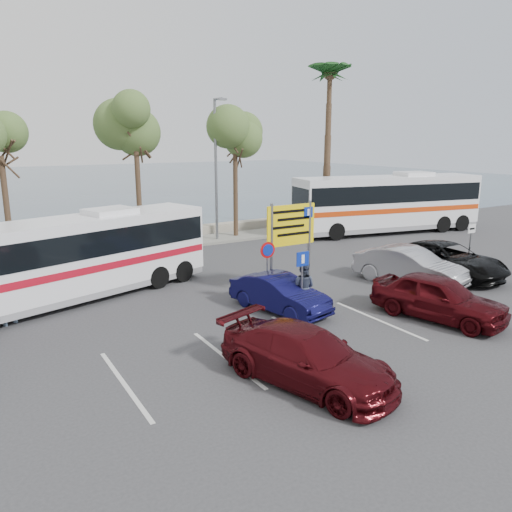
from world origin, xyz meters
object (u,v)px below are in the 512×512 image
car_silver_b (409,266)px  pedestrian_near (7,296)px  car_maroon (307,357)px  street_lamp_right (216,163)px  car_red (438,297)px  direction_sign (291,232)px  coach_bus_left (75,260)px  pedestrian_far (303,287)px  car_blue (279,293)px  coach_bus_right (388,205)px  suv_black (447,260)px

car_silver_b → pedestrian_near: (-14.90, 3.50, 0.21)m
car_maroon → pedestrian_near: bearing=108.6°
car_silver_b → pedestrian_near: pedestrian_near is taller
street_lamp_right → car_red: (0.50, -15.45, -3.83)m
direction_sign → coach_bus_left: size_ratio=0.33×
coach_bus_left → pedestrian_far: 8.54m
car_blue → pedestrian_near: pedestrian_near is taller
direction_sign → car_red: (2.50, -5.13, -1.66)m
street_lamp_right → pedestrian_far: 13.39m
coach_bus_left → car_red: (10.00, -8.43, -0.78)m
car_red → pedestrian_far: 4.57m
coach_bus_right → suv_black: size_ratio=2.38×
street_lamp_right → coach_bus_right: size_ratio=0.63×
street_lamp_right → coach_bus_left: street_lamp_right is taller
coach_bus_right → car_blue: 17.02m
street_lamp_right → car_maroon: (-6.05, -16.81, -3.90)m
car_blue → pedestrian_far: pedestrian_far is taller
street_lamp_right → suv_black: size_ratio=1.50×
car_blue → car_maroon: (-2.40, -4.79, 0.05)m
coach_bus_left → pedestrian_near: (-2.50, -1.50, -0.56)m
car_maroon → car_silver_b: size_ratio=1.03×
pedestrian_near → pedestrian_far: (9.00, -4.00, -0.08)m
car_blue → car_silver_b: (6.55, 0.00, 0.12)m
street_lamp_right → pedestrian_far: bearing=-103.5°
suv_black → car_blue: bearing=178.3°
pedestrian_near → car_silver_b: bearing=135.9°
coach_bus_left → coach_bus_right: coach_bus_right is taller
street_lamp_right → car_maroon: bearing=-109.8°
suv_black → car_silver_b: bearing=178.3°
car_silver_b → pedestrian_near: 15.31m
car_maroon → car_silver_b: 10.15m
coach_bus_right → car_maroon: (-16.80, -13.79, -1.10)m
street_lamp_right → car_maroon: 18.29m
coach_bus_left → car_blue: 7.75m
street_lamp_right → car_maroon: size_ratio=1.67×
pedestrian_far → car_red: bearing=-170.4°
car_red → pedestrian_far: bearing=125.7°
car_blue → direction_sign: bearing=32.9°
car_silver_b → car_red: bearing=-138.8°
suv_black → street_lamp_right: bearing=112.1°
coach_bus_left → car_blue: size_ratio=2.78×
pedestrian_near → pedestrian_far: bearing=125.1°
direction_sign → suv_black: direction_sign is taller
car_red → pedestrian_far: (-3.50, 2.93, 0.14)m
car_maroon → car_red: bearing=-5.4°
car_silver_b → pedestrian_near: bearing=153.0°
car_maroon → car_silver_b: (8.95, 4.79, 0.07)m
suv_black → pedestrian_near: bearing=166.9°
car_red → pedestrian_near: size_ratio=2.28×
car_blue → car_silver_b: 6.55m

